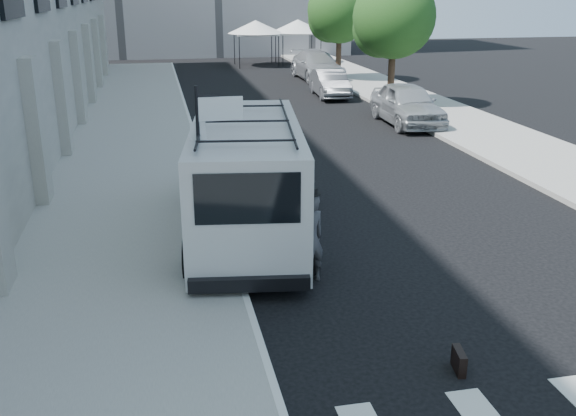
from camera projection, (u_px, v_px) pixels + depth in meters
name	position (u px, v px, depth m)	size (l,w,h in m)	color
ground	(376.00, 329.00, 10.68)	(120.00, 120.00, 0.00)	black
sidewalk_left	(134.00, 133.00, 24.66)	(4.50, 48.00, 0.15)	gray
sidewalk_right	(417.00, 104.00, 30.90)	(4.00, 56.00, 0.15)	gray
sign_pole	(210.00, 137.00, 12.33)	(1.03, 0.07, 3.50)	black
tree_near	(391.00, 20.00, 29.48)	(3.80, 3.83, 6.03)	black
tree_far	(337.00, 13.00, 37.82)	(3.80, 3.83, 6.03)	black
tent_left	(256.00, 27.00, 45.75)	(4.00, 4.00, 3.20)	black
tent_right	(298.00, 26.00, 46.83)	(4.00, 4.00, 3.20)	black
businessman	(310.00, 239.00, 12.11)	(0.65, 0.43, 1.78)	#3B3A3D
briefcase	(459.00, 361.00, 9.45)	(0.12, 0.44, 0.34)	black
suitcase	(309.00, 261.00, 12.58)	(0.39, 0.48, 1.15)	black
cargo_van	(247.00, 178.00, 14.35)	(3.18, 7.24, 2.61)	silver
parked_car_a	(407.00, 104.00, 26.41)	(2.00, 4.97, 1.69)	#999DA0
parked_car_b	(330.00, 83.00, 33.17)	(1.48, 4.24, 1.40)	#56585E
parked_car_c	(317.00, 66.00, 39.44)	(2.35, 5.77, 1.68)	#A2A4AA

